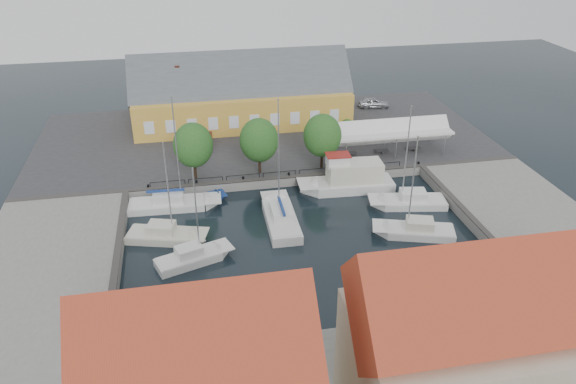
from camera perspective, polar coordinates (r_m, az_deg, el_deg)
The scene contains 20 objects.
ground at distance 52.45m, azimuth 1.26°, elevation -4.45°, with size 140.00×140.00×0.00m, color black.
north_quay at distance 72.43m, azimuth -2.58°, elevation 5.45°, with size 56.00×26.00×1.00m, color #2D2D30.
west_quay at distance 51.14m, azimuth -23.30°, elevation -7.30°, with size 12.00×24.00×1.00m, color slate.
east_quay at distance 58.83m, azimuth 23.17°, elevation -2.52°, with size 12.00×24.00×1.00m, color slate.
quay_edge_fittings at distance 55.92m, azimuth 0.27°, elevation -0.98°, with size 56.00×24.72×0.40m.
warehouse at distance 75.78m, azimuth -5.24°, elevation 9.55°, with size 28.56×14.00×9.55m.
tent_canopy at distance 67.01m, azimuth 10.48°, elevation 6.05°, with size 14.00×4.00×2.83m.
quay_trees at distance 60.43m, azimuth -2.96°, elevation 5.27°, with size 18.20×4.20×6.30m.
car_silver at distance 82.68m, azimuth 8.70°, elevation 8.95°, with size 1.76×4.38×1.49m, color #A2A4A9.
car_red at distance 69.21m, azimuth -8.54°, elevation 5.18°, with size 1.58×4.52×1.49m, color maroon.
center_sailboat at distance 54.30m, azimuth -0.75°, elevation -2.78°, with size 2.99×9.47×12.81m.
trawler at distance 60.45m, azimuth 6.27°, elevation 1.12°, with size 10.56×3.61×5.00m.
east_boat_a at distance 58.66m, azimuth 12.20°, elevation -1.09°, with size 8.21×3.95×11.27m.
east_boat_b at distance 53.78m, azimuth 12.82°, elevation -4.01°, with size 7.93×4.63×10.51m.
west_boat_a at distance 58.14m, azimuth -11.64°, elevation -1.30°, with size 9.53×3.10×12.32m.
west_boat_b at distance 52.98m, azimuth -12.34°, elevation -4.48°, with size 7.77×4.49×10.30m.
west_boat_c at distance 49.44m, azimuth -9.65°, elevation -6.75°, with size 7.07×4.28×9.45m.
launch_sw at distance 42.10m, azimuth -14.25°, elevation -14.73°, with size 4.76×2.87×0.98m.
launch_nw at distance 58.85m, azimuth -8.58°, elevation -0.84°, with size 4.85×2.88×0.88m.
townhouses at distance 32.03m, azimuth 14.13°, elevation -16.99°, with size 36.30×8.50×12.00m.
Camera 1 is at (-9.60, -43.34, 27.94)m, focal length 35.00 mm.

